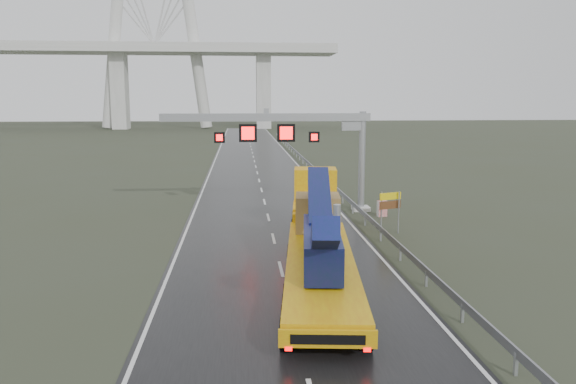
{
  "coord_description": "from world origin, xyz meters",
  "views": [
    {
      "loc": [
        -1.87,
        -21.76,
        7.99
      ],
      "look_at": [
        0.62,
        7.33,
        3.2
      ],
      "focal_mm": 35.0,
      "sensor_mm": 36.0,
      "label": 1
    }
  ],
  "objects": [
    {
      "name": "striped_barrier",
      "position": [
        7.91,
        15.78,
        0.55
      ],
      "size": [
        0.71,
        0.47,
        1.1
      ],
      "primitive_type": "cube",
      "rotation": [
        0.0,
        0.0,
        0.19
      ],
      "color": "red",
      "rests_on": "ground"
    },
    {
      "name": "sign_gantry",
      "position": [
        2.1,
        17.99,
        5.61
      ],
      "size": [
        14.9,
        1.2,
        7.42
      ],
      "color": "beige",
      "rests_on": "ground"
    },
    {
      "name": "exit_sign_pair",
      "position": [
        7.1,
        10.78,
        1.79
      ],
      "size": [
        1.42,
        0.58,
        2.56
      ],
      "rotation": [
        0.0,
        0.0,
        0.36
      ],
      "color": "#9EA0A7",
      "rests_on": "ground"
    },
    {
      "name": "guardrail",
      "position": [
        6.1,
        30.0,
        0.7
      ],
      "size": [
        0.2,
        140.0,
        1.4
      ],
      "primitive_type": null,
      "color": "gray",
      "rests_on": "ground"
    },
    {
      "name": "heavy_haul_truck",
      "position": [
        1.98,
        5.46,
        1.79
      ],
      "size": [
        4.99,
        19.85,
        4.62
      ],
      "rotation": [
        0.0,
        0.0,
        -0.11
      ],
      "color": "#C87B0B",
      "rests_on": "ground"
    },
    {
      "name": "ground",
      "position": [
        0.0,
        0.0,
        0.0
      ],
      "size": [
        400.0,
        400.0,
        0.0
      ],
      "primitive_type": "plane",
      "color": "#343928",
      "rests_on": "ground"
    },
    {
      "name": "road",
      "position": [
        0.0,
        40.0,
        0.01
      ],
      "size": [
        11.0,
        200.0,
        0.02
      ],
      "primitive_type": "cube",
      "color": "black",
      "rests_on": "ground"
    }
  ]
}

